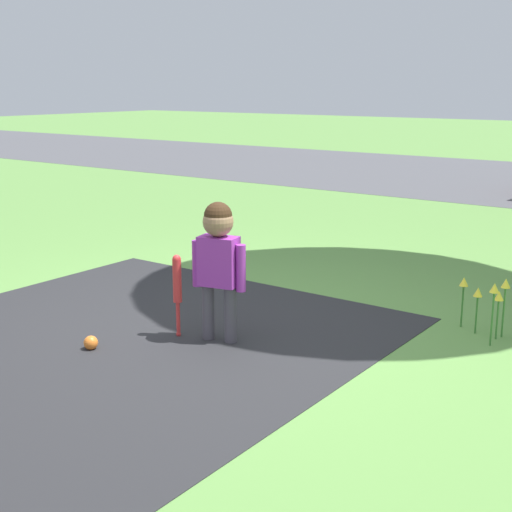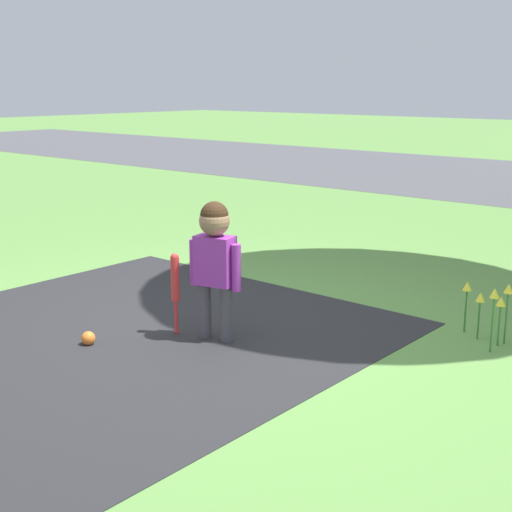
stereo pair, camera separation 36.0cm
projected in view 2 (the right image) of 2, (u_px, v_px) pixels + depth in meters
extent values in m
plane|color=#5B8C42|center=(235.00, 327.00, 4.85)|extent=(60.00, 60.00, 0.00)
cylinder|color=#4C4751|center=(205.00, 310.00, 4.62)|extent=(0.08, 0.08, 0.37)
cylinder|color=#4C4751|center=(226.00, 314.00, 4.55)|extent=(0.08, 0.08, 0.37)
cube|color=purple|center=(215.00, 261.00, 4.50)|extent=(0.27, 0.19, 0.32)
cylinder|color=purple|center=(194.00, 262.00, 4.58)|extent=(0.06, 0.06, 0.30)
cylinder|color=purple|center=(236.00, 268.00, 4.44)|extent=(0.06, 0.06, 0.30)
sphere|color=#997051|center=(214.00, 221.00, 4.44)|extent=(0.19, 0.19, 0.19)
sphere|color=#382314|center=(214.00, 216.00, 4.43)|extent=(0.18, 0.18, 0.18)
sphere|color=red|center=(177.00, 332.00, 4.72)|extent=(0.03, 0.03, 0.03)
cylinder|color=red|center=(176.00, 317.00, 4.69)|extent=(0.03, 0.03, 0.24)
cylinder|color=red|center=(175.00, 279.00, 4.63)|extent=(0.06, 0.06, 0.29)
sphere|color=red|center=(175.00, 257.00, 4.60)|extent=(0.05, 0.05, 0.05)
sphere|color=orange|center=(88.00, 338.00, 4.52)|extent=(0.09, 0.09, 0.09)
cylinder|color=#38702D|center=(492.00, 325.00, 4.37)|extent=(0.01, 0.01, 0.35)
cone|color=yellow|center=(495.00, 293.00, 4.32)|extent=(0.06, 0.06, 0.06)
cylinder|color=#38702D|center=(479.00, 320.00, 4.60)|extent=(0.01, 0.01, 0.26)
cone|color=yellow|center=(480.00, 297.00, 4.57)|extent=(0.06, 0.06, 0.06)
cylinder|color=#38702D|center=(506.00, 319.00, 4.51)|extent=(0.01, 0.01, 0.34)
cone|color=yellow|center=(509.00, 289.00, 4.46)|extent=(0.06, 0.06, 0.06)
cylinder|color=#38702D|center=(465.00, 311.00, 4.73)|extent=(0.01, 0.01, 0.29)
cone|color=yellow|center=(467.00, 286.00, 4.69)|extent=(0.06, 0.06, 0.06)
cylinder|color=#38702D|center=(499.00, 326.00, 4.48)|extent=(0.01, 0.01, 0.26)
cone|color=yellow|center=(501.00, 301.00, 4.45)|extent=(0.06, 0.06, 0.06)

